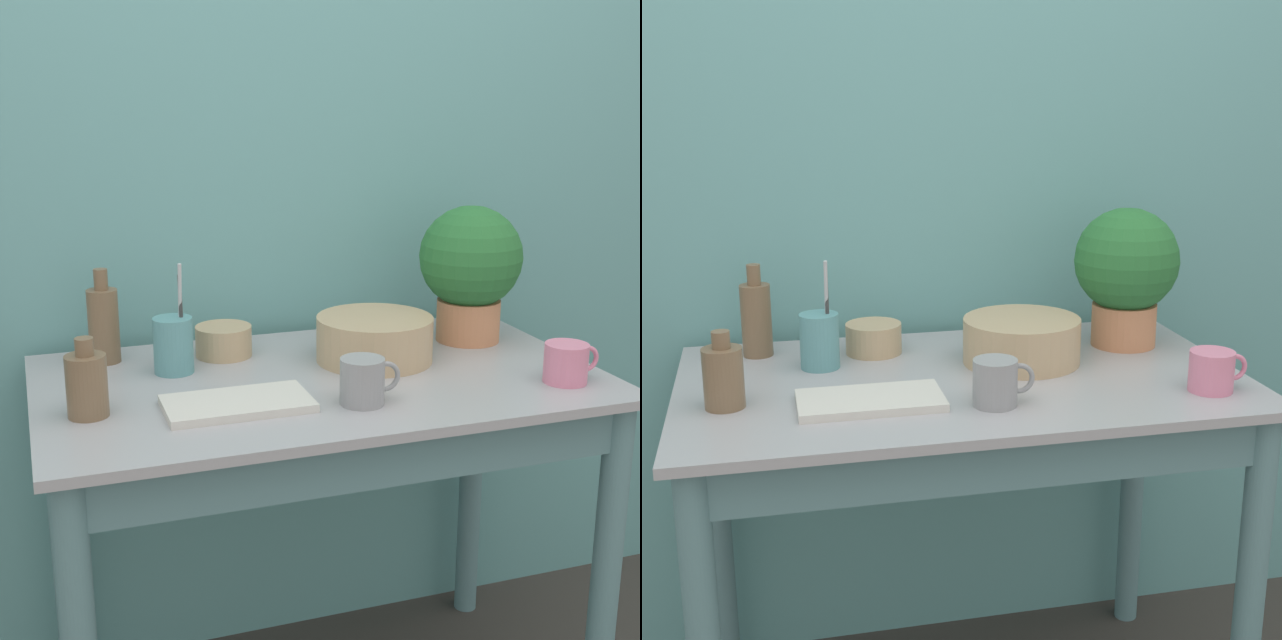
% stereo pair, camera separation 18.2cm
% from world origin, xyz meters
% --- Properties ---
extents(wall_back, '(6.00, 0.05, 2.40)m').
position_xyz_m(wall_back, '(0.00, 0.74, 1.20)').
color(wall_back, '#609E9E').
rests_on(wall_back, ground_plane).
extents(counter_table, '(1.16, 0.68, 0.83)m').
position_xyz_m(counter_table, '(0.00, 0.32, 0.66)').
color(counter_table, slate).
rests_on(counter_table, ground_plane).
extents(potted_plant, '(0.24, 0.24, 0.32)m').
position_xyz_m(potted_plant, '(0.42, 0.48, 1.01)').
color(potted_plant, tan).
rests_on(potted_plant, counter_table).
extents(bowl_wash_large, '(0.25, 0.25, 0.10)m').
position_xyz_m(bowl_wash_large, '(0.15, 0.41, 0.88)').
color(bowl_wash_large, tan).
rests_on(bowl_wash_large, counter_table).
extents(bottle_tall, '(0.07, 0.07, 0.21)m').
position_xyz_m(bottle_tall, '(-0.41, 0.58, 0.92)').
color(bottle_tall, brown).
rests_on(bottle_tall, counter_table).
extents(bottle_short, '(0.08, 0.08, 0.15)m').
position_xyz_m(bottle_short, '(-0.47, 0.26, 0.90)').
color(bottle_short, brown).
rests_on(bottle_short, counter_table).
extents(mug_pink, '(0.12, 0.09, 0.08)m').
position_xyz_m(mug_pink, '(0.46, 0.14, 0.87)').
color(mug_pink, pink).
rests_on(mug_pink, counter_table).
extents(mug_grey, '(0.12, 0.08, 0.09)m').
position_xyz_m(mug_grey, '(0.02, 0.16, 0.88)').
color(mug_grey, gray).
rests_on(mug_grey, counter_table).
extents(bowl_small_tan, '(0.13, 0.13, 0.07)m').
position_xyz_m(bowl_small_tan, '(-0.16, 0.55, 0.87)').
color(bowl_small_tan, tan).
rests_on(bowl_small_tan, counter_table).
extents(utensil_cup, '(0.08, 0.08, 0.23)m').
position_xyz_m(utensil_cup, '(-0.28, 0.46, 0.89)').
color(utensil_cup, '#569399').
rests_on(utensil_cup, counter_table).
extents(tray_board, '(0.28, 0.15, 0.02)m').
position_xyz_m(tray_board, '(-0.21, 0.21, 0.84)').
color(tray_board, beige).
rests_on(tray_board, counter_table).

